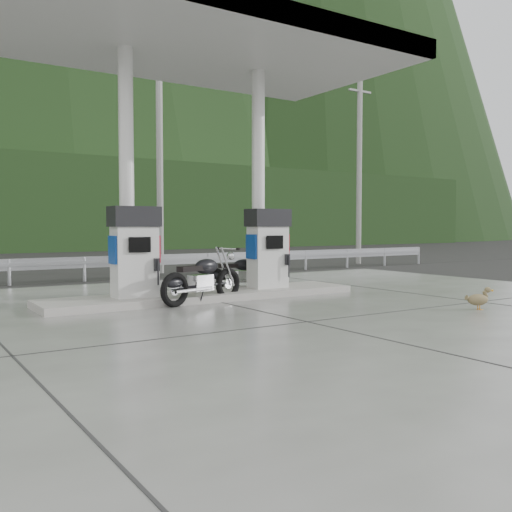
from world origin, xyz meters
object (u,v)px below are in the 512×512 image
gas_pump_left (135,252)px  motorcycle_right (203,279)px  duck (478,300)px  gas_pump_right (268,248)px  motorcycle_left (241,274)px

gas_pump_left → motorcycle_right: size_ratio=0.88×
motorcycle_right → duck: motorcycle_right is taller
gas_pump_right → motorcycle_left: gas_pump_right is taller
gas_pump_right → motorcycle_right: (-1.97, -0.54, -0.57)m
gas_pump_left → motorcycle_left: gas_pump_left is taller
duck → gas_pump_right: bearing=137.2°
gas_pump_left → motorcycle_right: 1.46m
gas_pump_left → gas_pump_right: bearing=0.0°
gas_pump_right → motorcycle_right: gas_pump_right is taller
gas_pump_right → duck: 4.67m
gas_pump_left → motorcycle_left: 3.11m
motorcycle_right → gas_pump_right: bearing=-1.3°
motorcycle_left → duck: 5.40m
motorcycle_right → duck: 5.32m
motorcycle_left → motorcycle_right: bearing=-124.1°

